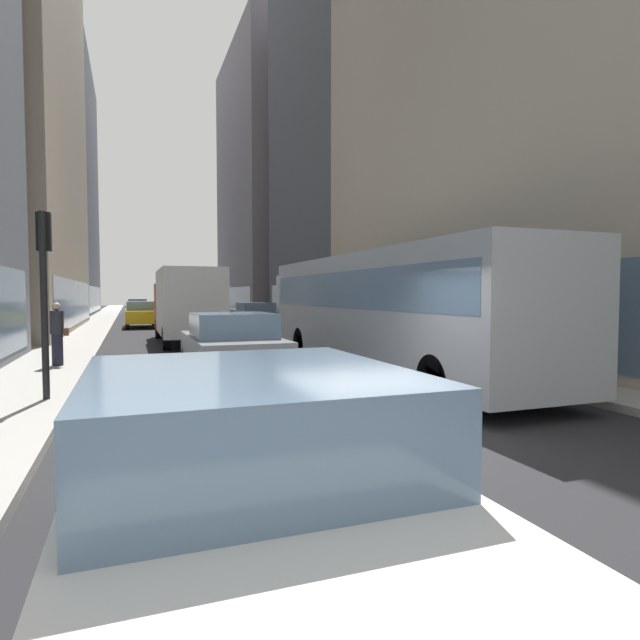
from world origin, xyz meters
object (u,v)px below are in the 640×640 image
Objects in this scene: car_black_suv at (255,317)px; dalmatian_dog at (386,385)px; car_yellow_taxi at (141,314)px; pedestrian_with_handbag at (57,333)px; box_truck at (187,304)px; car_grey_wagon at (232,346)px; car_white_van at (242,491)px; car_blue_hatchback at (137,307)px; traffic_light_near at (44,273)px; transit_bus at (386,305)px; car_silver_sedan at (209,314)px.

car_black_suv reaches higher than dalmatian_dog.
pedestrian_with_handbag is at bearing -97.57° from car_yellow_taxi.
box_truck is at bearing 59.64° from pedestrian_with_handbag.
car_grey_wagon is 5.19m from pedestrian_with_handbag.
car_grey_wagon is 0.98× the size of car_white_van.
car_black_suv is (5.60, -7.01, -0.00)m from car_yellow_taxi.
car_yellow_taxi is 2.76× the size of pedestrian_with_handbag.
car_yellow_taxi is 1.04× the size of car_white_van.
car_blue_hatchback is (-1.60, 39.06, -0.00)m from car_grey_wagon.
dalmatian_dog is (3.43, -43.43, -0.31)m from car_blue_hatchback.
pedestrian_with_handbag is at bearing 127.97° from dalmatian_dog.
car_white_van is 1.31× the size of traffic_light_near.
car_yellow_taxi is 23.58m from traffic_light_near.
dalmatian_dog is at bearing -82.83° from box_truck.
traffic_light_near is (0.38, -4.79, 1.42)m from pedestrian_with_handbag.
dalmatian_dog is 0.57× the size of pedestrian_with_handbag.
car_black_suv is 1.05× the size of car_white_van.
pedestrian_with_handbag is at bearing 94.53° from traffic_light_near.
pedestrian_with_handbag reaches higher than car_white_van.
dalmatian_dog is at bearing -117.32° from transit_bus.
pedestrian_with_handbag is at bearing 141.87° from car_grey_wagon.
dalmatian_dog is (-0.57, -24.97, -0.31)m from car_silver_sedan.
transit_bus is 39.63m from car_blue_hatchback.
car_black_suv is 24.49m from car_white_van.
car_yellow_taxi is (-1.60, 21.85, 0.00)m from car_grey_wagon.
car_black_suv is (5.60, -24.22, 0.00)m from car_blue_hatchback.
box_truck is (-2.40, -10.44, 0.84)m from car_silver_sedan.
box_truck is at bearing 97.17° from dalmatian_dog.
dalmatian_dog is at bearing -96.45° from car_black_suv.
car_black_suv is at bearing 83.55° from dalmatian_dog.
car_blue_hatchback is 0.98× the size of car_white_van.
box_truck is (1.60, -28.89, 0.85)m from car_blue_hatchback.
car_blue_hatchback is 1.29× the size of traffic_light_near.
pedestrian_with_handbag is (-4.08, 3.20, 0.19)m from car_grey_wagon.
pedestrian_with_handbag reaches higher than car_yellow_taxi.
car_yellow_taxi is 0.98× the size of car_silver_sedan.
car_black_suv is 19.33m from dalmatian_dog.
traffic_light_near reaches higher than box_truck.
box_truck is (-4.00, -4.67, 0.84)m from car_black_suv.
car_blue_hatchback is at bearing 94.51° from dalmatian_dog.
box_truck is at bearing 111.17° from transit_bus.
traffic_light_near reaches higher than car_white_van.
transit_bus is 20.85m from car_silver_sedan.
box_truck is at bearing 72.52° from traffic_light_near.
car_yellow_taxi is 1.37× the size of traffic_light_near.
dalmatian_dog is (-2.17, -4.21, -1.26)m from transit_bus.
car_yellow_taxi is 0.62× the size of box_truck.
transit_bus is 1.54× the size of box_truck.
pedestrian_with_handbag is at bearing -110.42° from car_silver_sedan.
car_yellow_taxi reaches higher than dalmatian_dog.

